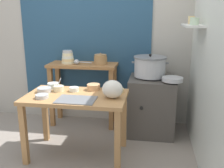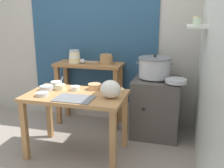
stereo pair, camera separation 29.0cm
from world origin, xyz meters
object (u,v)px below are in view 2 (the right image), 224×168
object	(u,v)px
bowl_stack_enamel	(75,57)
clay_pot	(106,59)
plastic_bag	(111,89)
prep_bowl_2	(60,87)
steamer_pot	(155,67)
wide_pan	(176,81)
prep_bowl_0	(42,94)
prep_bowl_6	(56,84)
prep_bowl_3	(75,88)
prep_table	(76,103)
serving_tray	(74,99)
prep_bowl_5	(117,90)
prep_bowl_4	(46,88)
ladle	(83,61)
prep_bowl_1	(95,86)
back_shelf_table	(89,78)
stove_block	(156,107)

from	to	relation	value
bowl_stack_enamel	clay_pot	bearing A→B (deg)	2.06
plastic_bag	prep_bowl_2	size ratio (longest dim) A/B	1.41
steamer_pot	wide_pan	xyz separation A→B (m)	(0.28, -0.22, -0.11)
prep_bowl_0	prep_bowl_6	xyz separation A→B (m)	(-0.02, 0.37, 0.01)
prep_bowl_2	prep_bowl_3	bearing A→B (deg)	9.34
prep_table	steamer_pot	distance (m)	1.13
bowl_stack_enamel	serving_tray	size ratio (longest dim) A/B	0.46
plastic_bag	prep_bowl_5	world-z (taller)	plastic_bag
prep_bowl_3	prep_bowl_6	distance (m)	0.29
clay_pot	prep_bowl_4	xyz separation A→B (m)	(-0.49, -0.82, -0.22)
prep_bowl_5	ladle	bearing A→B (deg)	135.58
clay_pot	prep_bowl_5	xyz separation A→B (m)	(0.33, -0.70, -0.22)
prep_bowl_2	prep_bowl_5	size ratio (longest dim) A/B	0.98
prep_bowl_4	prep_bowl_6	world-z (taller)	prep_bowl_6
prep_bowl_1	back_shelf_table	bearing A→B (deg)	115.06
back_shelf_table	stove_block	bearing A→B (deg)	-7.60
bowl_stack_enamel	prep_bowl_4	xyz separation A→B (m)	(-0.02, -0.80, -0.23)
prep_bowl_4	prep_bowl_6	size ratio (longest dim) A/B	1.15
stove_block	plastic_bag	bearing A→B (deg)	-117.70
steamer_pot	ladle	world-z (taller)	steamer_pot
prep_bowl_2	prep_bowl_6	world-z (taller)	prep_bowl_2
prep_bowl_1	prep_bowl_2	distance (m)	0.40
prep_table	steamer_pot	xyz separation A→B (m)	(0.78, 0.76, 0.30)
clay_pot	prep_bowl_5	size ratio (longest dim) A/B	1.14
plastic_bag	prep_bowl_1	size ratio (longest dim) A/B	1.43
prep_bowl_6	back_shelf_table	bearing A→B (deg)	74.69
bowl_stack_enamel	prep_bowl_3	world-z (taller)	bowl_stack_enamel
stove_block	prep_bowl_2	xyz separation A→B (m)	(-1.05, -0.63, 0.37)
wide_pan	prep_bowl_0	distance (m)	1.55
prep_bowl_4	prep_bowl_2	bearing A→B (deg)	20.49
stove_block	ladle	bearing A→B (deg)	176.31
steamer_pot	prep_bowl_1	size ratio (longest dim) A/B	3.11
prep_table	prep_bowl_4	size ratio (longest dim) A/B	7.08
bowl_stack_enamel	prep_bowl_1	size ratio (longest dim) A/B	1.21
wide_pan	prep_bowl_1	world-z (taller)	wide_pan
plastic_bag	prep_bowl_0	distance (m)	0.74
wide_pan	prep_bowl_2	xyz separation A→B (m)	(-1.29, -0.44, -0.05)
prep_bowl_2	prep_bowl_3	xyz separation A→B (m)	(0.17, 0.03, -0.01)
prep_bowl_2	wide_pan	bearing A→B (deg)	18.73
stove_block	prep_bowl_3	xyz separation A→B (m)	(-0.88, -0.61, 0.36)
back_shelf_table	prep_bowl_1	world-z (taller)	back_shelf_table
ladle	prep_bowl_3	distance (m)	0.72
plastic_bag	prep_bowl_3	distance (m)	0.51
prep_bowl_2	prep_bowl_0	bearing A→B (deg)	-108.31
prep_table	plastic_bag	distance (m)	0.46
bowl_stack_enamel	serving_tray	bearing A→B (deg)	-67.88
back_shelf_table	prep_bowl_6	size ratio (longest dim) A/B	7.12
steamer_pot	prep_bowl_4	world-z (taller)	steamer_pot
steamer_pot	plastic_bag	distance (m)	0.89
prep_bowl_2	clay_pot	bearing A→B (deg)	66.33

